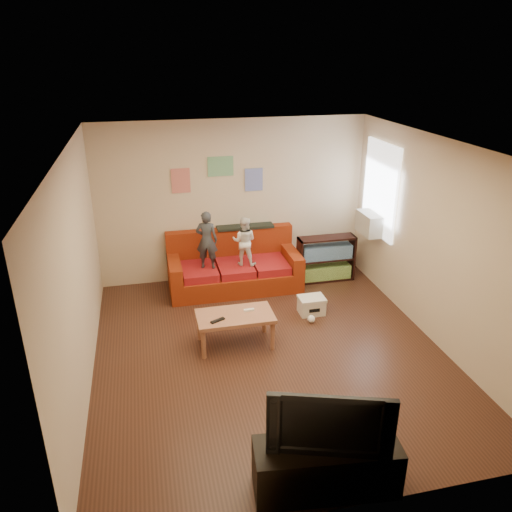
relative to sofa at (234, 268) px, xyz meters
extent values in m
cube|color=#45261A|center=(0.09, -2.07, -0.32)|extent=(4.50, 5.00, 0.01)
cube|color=white|center=(0.09, -2.07, 2.39)|extent=(4.50, 5.00, 0.01)
cube|color=beige|center=(0.09, 0.43, 1.03)|extent=(4.50, 0.01, 2.70)
cube|color=beige|center=(0.09, -4.58, 1.03)|extent=(4.50, 0.01, 2.70)
cube|color=beige|center=(-2.16, -2.07, 1.03)|extent=(0.01, 5.00, 2.70)
cube|color=beige|center=(2.35, -2.07, 1.03)|extent=(0.01, 5.00, 2.70)
cube|color=maroon|center=(0.00, -0.07, -0.16)|extent=(2.15, 0.97, 0.32)
cube|color=maroon|center=(0.00, 0.31, 0.30)|extent=(2.15, 0.19, 0.59)
cube|color=maroon|center=(-0.98, -0.07, 0.14)|extent=(0.19, 0.97, 0.27)
cube|color=maroon|center=(0.97, -0.07, 0.14)|extent=(0.19, 0.97, 0.27)
cube|color=maroon|center=(-0.59, -0.15, 0.07)|extent=(0.56, 0.73, 0.13)
cube|color=maroon|center=(0.00, -0.15, 0.07)|extent=(0.56, 0.73, 0.13)
cube|color=maroon|center=(0.58, -0.15, 0.07)|extent=(0.56, 0.73, 0.13)
cube|color=black|center=(0.27, 0.31, 0.61)|extent=(0.97, 0.24, 0.04)
imported|color=#2F3238|center=(-0.45, -0.17, 0.61)|extent=(0.40, 0.32, 0.95)
imported|color=white|center=(0.15, -0.17, 0.54)|extent=(0.48, 0.43, 0.81)
cube|color=#AF6D4E|center=(-0.31, -1.79, 0.12)|extent=(1.02, 0.56, 0.05)
cylinder|color=#AF6D4E|center=(-0.77, -2.02, -0.11)|extent=(0.06, 0.06, 0.41)
cylinder|color=#AF6D4E|center=(0.14, -2.02, -0.11)|extent=(0.06, 0.06, 0.41)
cylinder|color=#AF6D4E|center=(-0.77, -1.56, -0.11)|extent=(0.06, 0.06, 0.41)
cylinder|color=#AF6D4E|center=(0.14, -1.56, -0.11)|extent=(0.06, 0.06, 0.41)
cube|color=black|center=(-0.56, -1.91, 0.15)|extent=(0.20, 0.13, 0.02)
cube|color=white|center=(-0.11, -1.74, 0.16)|extent=(0.14, 0.04, 0.03)
cube|color=black|center=(1.11, -0.12, 0.07)|extent=(0.03, 0.29, 0.78)
cube|color=black|center=(2.05, -0.12, 0.07)|extent=(0.03, 0.29, 0.78)
cube|color=black|center=(1.58, -0.12, -0.30)|extent=(0.98, 0.29, 0.03)
cube|color=black|center=(1.58, -0.12, 0.45)|extent=(0.98, 0.29, 0.03)
cube|color=black|center=(1.58, -0.12, 0.07)|extent=(0.92, 0.29, 0.02)
cube|color=#618C3F|center=(1.58, -0.12, -0.17)|extent=(0.86, 0.25, 0.23)
cube|color=#3F628C|center=(1.58, -0.12, 0.20)|extent=(0.86, 0.25, 0.23)
cube|color=white|center=(2.31, -0.42, 1.32)|extent=(0.04, 1.08, 1.48)
cube|color=#B7B2A3|center=(2.19, -0.42, 0.76)|extent=(0.28, 0.55, 0.35)
cube|color=#D87266|center=(-0.76, 0.41, 1.43)|extent=(0.30, 0.01, 0.40)
cube|color=#72B27F|center=(-0.11, 0.41, 1.63)|extent=(0.42, 0.01, 0.32)
cube|color=#727FCC|center=(0.44, 0.41, 1.38)|extent=(0.30, 0.01, 0.38)
cube|color=white|center=(0.96, -1.21, -0.21)|extent=(0.37, 0.28, 0.22)
cube|color=white|center=(0.96, -1.21, -0.07)|extent=(0.39, 0.30, 0.05)
cube|color=black|center=(0.96, -1.35, -0.20)|extent=(0.17, 0.00, 0.06)
cube|color=black|center=(0.04, -4.32, -0.07)|extent=(1.34, 0.58, 0.49)
imported|color=black|center=(0.04, -4.32, 0.48)|extent=(1.07, 0.47, 0.62)
sphere|color=white|center=(0.88, -1.47, -0.26)|extent=(0.12, 0.12, 0.11)
camera|label=1|loc=(-1.34, -7.49, 3.41)|focal=35.00mm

